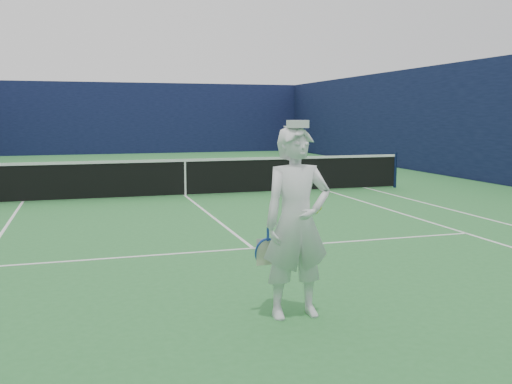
# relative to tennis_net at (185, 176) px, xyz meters

# --- Properties ---
(ground) EXTENTS (80.00, 80.00, 0.00)m
(ground) POSITION_rel_tennis_net_xyz_m (0.00, 0.00, -0.55)
(ground) COLOR #2C7335
(ground) RESTS_ON ground
(court_markings) EXTENTS (11.03, 23.83, 0.01)m
(court_markings) POSITION_rel_tennis_net_xyz_m (0.00, 0.00, -0.55)
(court_markings) COLOR white
(court_markings) RESTS_ON ground
(windscreen_fence) EXTENTS (20.12, 36.12, 4.00)m
(windscreen_fence) POSITION_rel_tennis_net_xyz_m (0.00, 0.00, 1.45)
(windscreen_fence) COLOR #0F1439
(windscreen_fence) RESTS_ON ground
(tennis_net) EXTENTS (12.88, 0.09, 1.07)m
(tennis_net) POSITION_rel_tennis_net_xyz_m (0.00, 0.00, 0.00)
(tennis_net) COLOR #141E4C
(tennis_net) RESTS_ON ground
(tennis_player) EXTENTS (0.81, 0.50, 2.12)m
(tennis_player) POSITION_rel_tennis_net_xyz_m (-0.46, -9.56, 0.48)
(tennis_player) COLOR white
(tennis_player) RESTS_ON ground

